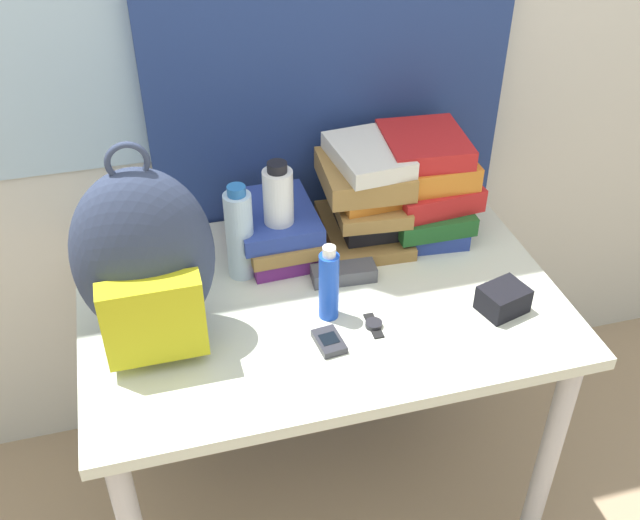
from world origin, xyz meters
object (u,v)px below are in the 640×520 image
(book_stack_left, at_px, (276,228))
(sports_bottle, at_px, (279,217))
(cell_phone, at_px, (329,342))
(book_stack_right, at_px, (425,183))
(wristwatch, at_px, (374,325))
(sunscreen_bottle, at_px, (331,284))
(water_bottle, at_px, (240,234))
(book_stack_center, at_px, (366,193))
(sunglasses_case, at_px, (344,273))
(backpack, at_px, (145,263))
(camera_pouch, at_px, (503,299))

(book_stack_left, relative_size, sports_bottle, 1.05)
(cell_phone, bearing_deg, sports_bottle, 96.15)
(book_stack_left, bearing_deg, book_stack_right, 0.60)
(wristwatch, bearing_deg, sunscreen_bottle, 142.58)
(wristwatch, bearing_deg, sports_bottle, 116.77)
(water_bottle, distance_m, sunscreen_bottle, 0.26)
(book_stack_right, bearing_deg, book_stack_left, -179.40)
(sports_bottle, height_order, sunscreen_bottle, sports_bottle)
(book_stack_center, height_order, book_stack_right, book_stack_right)
(book_stack_right, xyz_separation_m, sports_bottle, (-0.39, -0.06, 0.01))
(book_stack_left, bearing_deg, book_stack_center, 0.01)
(book_stack_right, xyz_separation_m, sunglasses_case, (-0.26, -0.17, -0.10))
(sunglasses_case, distance_m, wristwatch, 0.18)
(book_stack_center, xyz_separation_m, water_bottle, (-0.33, -0.08, -0.01))
(water_bottle, height_order, sunscreen_bottle, water_bottle)
(book_stack_center, bearing_deg, water_bottle, -165.97)
(backpack, height_order, sunglasses_case, backpack)
(book_stack_center, height_order, water_bottle, book_stack_center)
(book_stack_center, bearing_deg, wristwatch, -104.60)
(book_stack_center, bearing_deg, sunglasses_case, -122.01)
(backpack, distance_m, wristwatch, 0.50)
(cell_phone, height_order, sunglasses_case, sunglasses_case)
(book_stack_center, relative_size, sunscreen_bottle, 1.55)
(backpack, xyz_separation_m, sunglasses_case, (0.44, 0.08, -0.18))
(book_stack_center, height_order, wristwatch, book_stack_center)
(book_stack_center, relative_size, water_bottle, 1.20)
(wristwatch, bearing_deg, cell_phone, -164.88)
(camera_pouch, bearing_deg, book_stack_center, 119.12)
(backpack, distance_m, book_stack_center, 0.60)
(backpack, height_order, book_stack_right, backpack)
(sunscreen_bottle, bearing_deg, camera_pouch, -12.46)
(sunglasses_case, bearing_deg, cell_phone, -114.50)
(backpack, distance_m, book_stack_left, 0.43)
(backpack, bearing_deg, sunscreen_bottle, -4.98)
(water_bottle, height_order, sunglasses_case, water_bottle)
(book_stack_right, distance_m, wristwatch, 0.44)
(backpack, height_order, water_bottle, backpack)
(wristwatch, bearing_deg, sunglasses_case, 95.14)
(wristwatch, bearing_deg, water_bottle, 132.58)
(cell_phone, xyz_separation_m, wristwatch, (0.11, 0.03, -0.00))
(book_stack_left, height_order, sports_bottle, sports_bottle)
(backpack, height_order, sports_bottle, backpack)
(water_bottle, xyz_separation_m, wristwatch, (0.24, -0.26, -0.11))
(book_stack_right, xyz_separation_m, cell_phone, (-0.35, -0.38, -0.11))
(cell_phone, relative_size, wristwatch, 1.06)
(sunglasses_case, bearing_deg, sunscreen_bottle, -119.46)
(cell_phone, bearing_deg, water_bottle, 114.27)
(book_stack_center, relative_size, sports_bottle, 1.06)
(sports_bottle, bearing_deg, water_bottle, -167.53)
(book_stack_center, bearing_deg, sports_bottle, -165.32)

